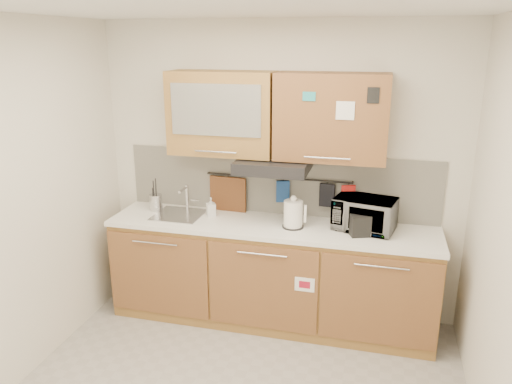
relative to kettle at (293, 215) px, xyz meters
The scene contains 19 objects.
ceiling 1.96m from the kettle, 99.57° to the right, with size 3.20×3.20×0.00m, color white.
wall_back 0.47m from the kettle, 120.11° to the left, with size 3.20×3.20×0.00m, color silver.
wall_left 2.16m from the kettle, 147.09° to the right, with size 3.00×3.00×0.00m, color silver.
base_cabinet 0.66m from the kettle, behind, with size 2.80×0.64×0.88m.
countertop 0.24m from the kettle, behind, with size 2.82×0.62×0.04m, color white.
backsplash 0.42m from the kettle, 121.02° to the left, with size 2.80×0.02×0.56m, color silver.
upper_cabinets 0.84m from the kettle, 141.31° to the left, with size 1.82×0.37×0.70m.
range_hood 0.44m from the kettle, 155.86° to the left, with size 0.60×0.46×0.10m, color black.
sink 1.05m from the kettle, behind, with size 0.42×0.40×0.26m.
utensil_rail 0.42m from the kettle, 124.24° to the left, with size 0.02×0.02×1.30m, color black.
utensil_crock 1.31m from the kettle, behind, with size 0.12×0.12×0.30m.
kettle is the anchor object (origin of this frame).
toaster 0.58m from the kettle, ahead, with size 0.27×0.21×0.18m.
microwave 0.59m from the kettle, ahead, with size 0.49×0.33×0.27m, color #999999.
soap_bottle 0.77m from the kettle, behind, with size 0.08×0.08×0.17m, color #999999.
cutting_board 0.71m from the kettle, 157.38° to the left, with size 0.34×0.03×0.42m, color brown.
oven_mitt 0.33m from the kettle, 118.16° to the left, with size 0.12×0.03×0.19m, color navy.
dark_pouch 0.38m from the kettle, 48.13° to the left, with size 0.13×0.04×0.20m, color black.
pot_holder 0.52m from the kettle, 32.75° to the left, with size 0.12×0.02×0.15m, color red.
Camera 1 is at (0.86, -2.71, 2.42)m, focal length 35.00 mm.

